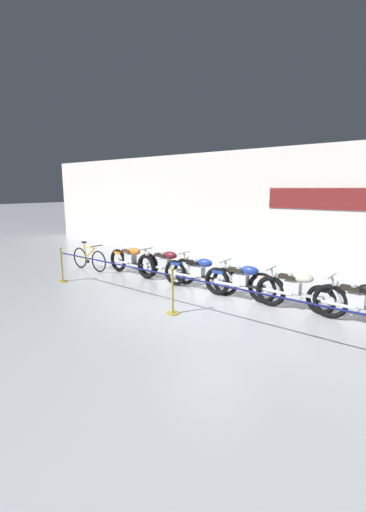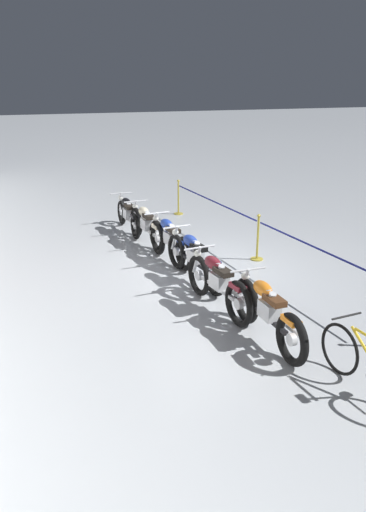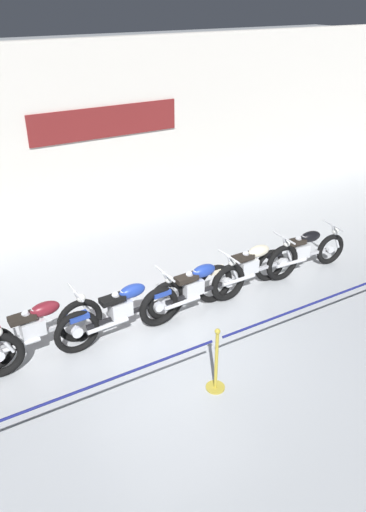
{
  "view_description": "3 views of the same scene",
  "coord_description": "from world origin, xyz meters",
  "px_view_note": "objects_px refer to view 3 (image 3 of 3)",
  "views": [
    {
      "loc": [
        4.68,
        -6.89,
        2.75
      ],
      "look_at": [
        -1.23,
        0.53,
        0.88
      ],
      "focal_mm": 24.0,
      "sensor_mm": 36.0,
      "label": 1
    },
    {
      "loc": [
        -9.1,
        4.4,
        3.75
      ],
      "look_at": [
        -1.2,
        0.97,
        0.78
      ],
      "focal_mm": 35.0,
      "sensor_mm": 36.0,
      "label": 2
    },
    {
      "loc": [
        -3.18,
        -5.84,
        5.11
      ],
      "look_at": [
        0.89,
        1.15,
        0.77
      ],
      "focal_mm": 35.0,
      "sensor_mm": 36.0,
      "label": 3
    }
  ],
  "objects_px": {
    "motorcycle_black_5": "(302,252)",
    "stanchion_far_left": "(134,380)",
    "motorcycle_cream_4": "(250,268)",
    "stanchion_mid_left": "(216,369)",
    "motorcycle_blue_2": "(124,310)",
    "motorcycle_maroon_1": "(37,329)",
    "motorcycle_blue_3": "(195,289)"
  },
  "relations": [
    {
      "from": "motorcycle_blue_2",
      "to": "stanchion_mid_left",
      "type": "distance_m",
      "value": 1.93
    },
    {
      "from": "stanchion_mid_left",
      "to": "motorcycle_blue_2",
      "type": "bearing_deg",
      "value": 107.93
    },
    {
      "from": "stanchion_mid_left",
      "to": "motorcycle_black_5",
      "type": "bearing_deg",
      "value": 30.16
    },
    {
      "from": "motorcycle_blue_2",
      "to": "motorcycle_black_5",
      "type": "xyz_separation_m",
      "value": [
        3.96,
        0.12,
        -0.03
      ]
    },
    {
      "from": "motorcycle_black_5",
      "to": "stanchion_far_left",
      "type": "xyz_separation_m",
      "value": [
        -4.62,
        -1.95,
        0.27
      ]
    },
    {
      "from": "motorcycle_blue_2",
      "to": "stanchion_far_left",
      "type": "distance_m",
      "value": 1.96
    },
    {
      "from": "motorcycle_blue_2",
      "to": "stanchion_mid_left",
      "type": "bearing_deg",
      "value": -72.07
    },
    {
      "from": "motorcycle_cream_4",
      "to": "stanchion_mid_left",
      "type": "xyz_separation_m",
      "value": [
        -2.04,
        -1.91,
        -0.12
      ]
    },
    {
      "from": "motorcycle_blue_2",
      "to": "motorcycle_blue_3",
      "type": "distance_m",
      "value": 1.35
    },
    {
      "from": "motorcycle_maroon_1",
      "to": "motorcycle_cream_4",
      "type": "bearing_deg",
      "value": -1.6
    },
    {
      "from": "motorcycle_cream_4",
      "to": "stanchion_far_left",
      "type": "xyz_separation_m",
      "value": [
        -3.29,
        -1.91,
        0.24
      ]
    },
    {
      "from": "motorcycle_blue_3",
      "to": "stanchion_mid_left",
      "type": "relative_size",
      "value": 2.1
    },
    {
      "from": "motorcycle_maroon_1",
      "to": "motorcycle_black_5",
      "type": "bearing_deg",
      "value": -0.7
    },
    {
      "from": "motorcycle_black_5",
      "to": "motorcycle_maroon_1",
      "type": "bearing_deg",
      "value": 179.3
    },
    {
      "from": "motorcycle_cream_4",
      "to": "stanchion_mid_left",
      "type": "bearing_deg",
      "value": -136.86
    },
    {
      "from": "motorcycle_blue_2",
      "to": "stanchion_mid_left",
      "type": "height_order",
      "value": "stanchion_mid_left"
    },
    {
      "from": "motorcycle_blue_2",
      "to": "motorcycle_black_5",
      "type": "height_order",
      "value": "motorcycle_blue_2"
    },
    {
      "from": "motorcycle_cream_4",
      "to": "motorcycle_black_5",
      "type": "height_order",
      "value": "motorcycle_cream_4"
    },
    {
      "from": "motorcycle_maroon_1",
      "to": "stanchion_far_left",
      "type": "distance_m",
      "value": 2.15
    },
    {
      "from": "stanchion_far_left",
      "to": "stanchion_mid_left",
      "type": "xyz_separation_m",
      "value": [
        1.26,
        0.0,
        -0.36
      ]
    },
    {
      "from": "stanchion_far_left",
      "to": "motorcycle_cream_4",
      "type": "bearing_deg",
      "value": 30.08
    },
    {
      "from": "motorcycle_maroon_1",
      "to": "motorcycle_black_5",
      "type": "height_order",
      "value": "motorcycle_maroon_1"
    },
    {
      "from": "motorcycle_maroon_1",
      "to": "motorcycle_blue_3",
      "type": "distance_m",
      "value": 2.74
    },
    {
      "from": "motorcycle_blue_3",
      "to": "motorcycle_maroon_1",
      "type": "bearing_deg",
      "value": 175.53
    },
    {
      "from": "motorcycle_maroon_1",
      "to": "motorcycle_blue_2",
      "type": "xyz_separation_m",
      "value": [
        1.38,
        -0.19,
        -0.01
      ]
    },
    {
      "from": "motorcycle_blue_3",
      "to": "stanchion_mid_left",
      "type": "height_order",
      "value": "stanchion_mid_left"
    },
    {
      "from": "motorcycle_cream_4",
      "to": "stanchion_far_left",
      "type": "bearing_deg",
      "value": -149.92
    },
    {
      "from": "motorcycle_blue_3",
      "to": "stanchion_mid_left",
      "type": "bearing_deg",
      "value": -112.87
    },
    {
      "from": "stanchion_far_left",
      "to": "motorcycle_blue_3",
      "type": "bearing_deg",
      "value": 41.8
    },
    {
      "from": "motorcycle_blue_2",
      "to": "stanchion_mid_left",
      "type": "relative_size",
      "value": 2.26
    },
    {
      "from": "motorcycle_maroon_1",
      "to": "stanchion_mid_left",
      "type": "distance_m",
      "value": 2.82
    },
    {
      "from": "motorcycle_blue_3",
      "to": "stanchion_far_left",
      "type": "xyz_separation_m",
      "value": [
        -2.02,
        -1.81,
        0.25
      ]
    }
  ]
}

